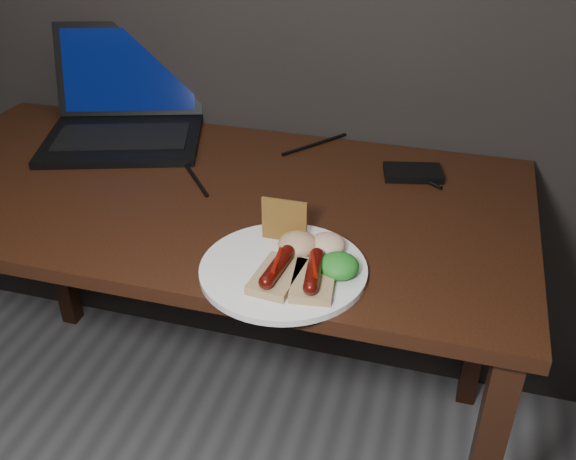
# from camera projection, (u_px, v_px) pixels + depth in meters

# --- Properties ---
(desk) EXTENTS (1.40, 0.70, 0.75)m
(desk) POSITION_uv_depth(u_px,v_px,m) (204.00, 225.00, 1.44)
(desk) COLOR #381D0E
(desk) RESTS_ON ground
(laptop) EXTENTS (0.47, 0.47, 0.25)m
(laptop) POSITION_uv_depth(u_px,v_px,m) (125.00, 115.00, 1.62)
(laptop) COLOR black
(laptop) RESTS_ON desk
(hard_drive) EXTENTS (0.14, 0.11, 0.02)m
(hard_drive) POSITION_uv_depth(u_px,v_px,m) (413.00, 173.00, 1.44)
(hard_drive) COLOR black
(hard_drive) RESTS_ON desk
(desk_cables) EXTENTS (0.90, 0.42, 0.01)m
(desk_cables) POSITION_uv_depth(u_px,v_px,m) (240.00, 159.00, 1.51)
(desk_cables) COLOR black
(desk_cables) RESTS_ON desk
(plate) EXTENTS (0.30, 0.30, 0.01)m
(plate) POSITION_uv_depth(u_px,v_px,m) (283.00, 269.00, 1.13)
(plate) COLOR white
(plate) RESTS_ON desk
(bread_sausage_center) EXTENTS (0.08, 0.12, 0.04)m
(bread_sausage_center) POSITION_uv_depth(u_px,v_px,m) (277.00, 272.00, 1.08)
(bread_sausage_center) COLOR tan
(bread_sausage_center) RESTS_ON plate
(bread_sausage_right) EXTENTS (0.08, 0.12, 0.04)m
(bread_sausage_right) POSITION_uv_depth(u_px,v_px,m) (314.00, 276.00, 1.07)
(bread_sausage_right) COLOR tan
(bread_sausage_right) RESTS_ON plate
(crispbread) EXTENTS (0.08, 0.01, 0.08)m
(crispbread) POSITION_uv_depth(u_px,v_px,m) (284.00, 220.00, 1.18)
(crispbread) COLOR #A26F2C
(crispbread) RESTS_ON plate
(salad_greens) EXTENTS (0.07, 0.07, 0.04)m
(salad_greens) POSITION_uv_depth(u_px,v_px,m) (339.00, 266.00, 1.09)
(salad_greens) COLOR #125B16
(salad_greens) RESTS_ON plate
(salsa_mound) EXTENTS (0.07, 0.07, 0.04)m
(salsa_mound) POSITION_uv_depth(u_px,v_px,m) (298.00, 244.00, 1.15)
(salsa_mound) COLOR maroon
(salsa_mound) RESTS_ON plate
(coleslaw_mound) EXTENTS (0.06, 0.06, 0.04)m
(coleslaw_mound) POSITION_uv_depth(u_px,v_px,m) (328.00, 244.00, 1.15)
(coleslaw_mound) COLOR beige
(coleslaw_mound) RESTS_ON plate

